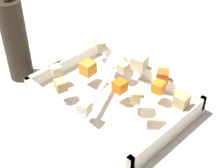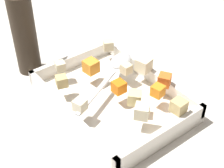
{
  "view_description": "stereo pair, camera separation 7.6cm",
  "coord_description": "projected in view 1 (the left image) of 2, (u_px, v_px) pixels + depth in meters",
  "views": [
    {
      "loc": [
        -0.43,
        0.44,
        0.53
      ],
      "look_at": [
        -0.01,
        0.02,
        0.06
      ],
      "focal_mm": 53.69,
      "sensor_mm": 36.0,
      "label": 1
    },
    {
      "loc": [
        -0.48,
        0.38,
        0.53
      ],
      "look_at": [
        -0.01,
        0.02,
        0.06
      ],
      "focal_mm": 53.69,
      "sensor_mm": 36.0,
      "label": 2
    }
  ],
  "objects": [
    {
      "name": "pepper_mill",
      "position": [
        15.0,
        40.0,
        0.82
      ],
      "size": [
        0.06,
        0.06,
        0.24
      ],
      "color": "#2D2319",
      "rests_on": "ground_plane"
    },
    {
      "name": "baking_dish",
      "position": [
        112.0,
        99.0,
        0.79
      ],
      "size": [
        0.35,
        0.25,
        0.05
      ],
      "color": "white",
      "rests_on": "ground_plane"
    },
    {
      "name": "carrot_chunk_corner_ne",
      "position": [
        158.0,
        87.0,
        0.75
      ],
      "size": [
        0.03,
        0.03,
        0.03
      ],
      "primitive_type": "cube",
      "rotation": [
        0.0,
        0.0,
        1.77
      ],
      "color": "orange",
      "rests_on": "baking_dish"
    },
    {
      "name": "carrot_chunk_mid_left",
      "position": [
        120.0,
        86.0,
        0.75
      ],
      "size": [
        0.03,
        0.03,
        0.03
      ],
      "primitive_type": "cube",
      "rotation": [
        0.0,
        0.0,
        1.57
      ],
      "color": "orange",
      "rests_on": "baking_dish"
    },
    {
      "name": "parsnip_chunk_heap_side",
      "position": [
        84.0,
        108.0,
        0.7
      ],
      "size": [
        0.03,
        0.03,
        0.02
      ],
      "primitive_type": "cube",
      "rotation": [
        0.0,
        0.0,
        5.03
      ],
      "color": "beige",
      "rests_on": "baking_dish"
    },
    {
      "name": "ground_plane",
      "position": [
        115.0,
        99.0,
        0.81
      ],
      "size": [
        4.0,
        4.0,
        0.0
      ],
      "primitive_type": "plane",
      "color": "beige"
    },
    {
      "name": "potato_chunk_mid_right",
      "position": [
        56.0,
        70.0,
        0.8
      ],
      "size": [
        0.03,
        0.03,
        0.02
      ],
      "primitive_type": "cube",
      "rotation": [
        0.0,
        0.0,
        2.87
      ],
      "color": "beige",
      "rests_on": "baking_dish"
    },
    {
      "name": "carrot_chunk_far_right",
      "position": [
        163.0,
        76.0,
        0.78
      ],
      "size": [
        0.04,
        0.04,
        0.03
      ],
      "primitive_type": "cube",
      "rotation": [
        0.0,
        0.0,
        0.56
      ],
      "color": "orange",
      "rests_on": "baking_dish"
    },
    {
      "name": "potato_chunk_corner_sw",
      "position": [
        100.0,
        46.0,
        0.89
      ],
      "size": [
        0.03,
        0.03,
        0.03
      ],
      "primitive_type": "cube",
      "rotation": [
        0.0,
        0.0,
        5.83
      ],
      "color": "beige",
      "rests_on": "baking_dish"
    },
    {
      "name": "potato_chunk_near_left",
      "position": [
        141.0,
        63.0,
        0.82
      ],
      "size": [
        0.04,
        0.04,
        0.03
      ],
      "primitive_type": "cube",
      "rotation": [
        0.0,
        0.0,
        4.94
      ],
      "color": "beige",
      "rests_on": "baking_dish"
    },
    {
      "name": "serving_spoon",
      "position": [
        114.0,
        63.0,
        0.83
      ],
      "size": [
        0.13,
        0.24,
        0.02
      ],
      "rotation": [
        0.0,
        0.0,
        2.02
      ],
      "color": "silver",
      "rests_on": "baking_dish"
    },
    {
      "name": "carrot_chunk_rim_edge",
      "position": [
        88.0,
        68.0,
        0.8
      ],
      "size": [
        0.03,
        0.03,
        0.03
      ],
      "primitive_type": "cube",
      "rotation": [
        0.0,
        0.0,
        3.25
      ],
      "color": "orange",
      "rests_on": "baking_dish"
    },
    {
      "name": "potato_chunk_corner_se",
      "position": [
        61.0,
        85.0,
        0.75
      ],
      "size": [
        0.03,
        0.03,
        0.03
      ],
      "primitive_type": "cube",
      "rotation": [
        0.0,
        0.0,
        1.27
      ],
      "color": "tan",
      "rests_on": "baking_dish"
    },
    {
      "name": "potato_chunk_corner_nw",
      "position": [
        182.0,
        100.0,
        0.71
      ],
      "size": [
        0.03,
        0.03,
        0.03
      ],
      "primitive_type": "cube",
      "rotation": [
        0.0,
        0.0,
        0.07
      ],
      "color": "tan",
      "rests_on": "baking_dish"
    },
    {
      "name": "potato_chunk_back_center",
      "position": [
        137.0,
        96.0,
        0.72
      ],
      "size": [
        0.04,
        0.04,
        0.03
      ],
      "primitive_type": "cube",
      "rotation": [
        0.0,
        0.0,
        0.75
      ],
      "color": "#E0CC89",
      "rests_on": "baking_dish"
    },
    {
      "name": "potato_chunk_near_right",
      "position": [
        123.0,
        68.0,
        0.81
      ],
      "size": [
        0.02,
        0.02,
        0.02
      ],
      "primitive_type": "cube",
      "rotation": [
        0.0,
        0.0,
        4.77
      ],
      "color": "beige",
      "rests_on": "baking_dish"
    },
    {
      "name": "potato_chunk_under_handle",
      "position": [
        147.0,
        108.0,
        0.69
      ],
      "size": [
        0.04,
        0.04,
        0.03
      ],
      "primitive_type": "cube",
      "rotation": [
        0.0,
        0.0,
        2.25
      ],
      "color": "beige",
      "rests_on": "baking_dish"
    }
  ]
}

